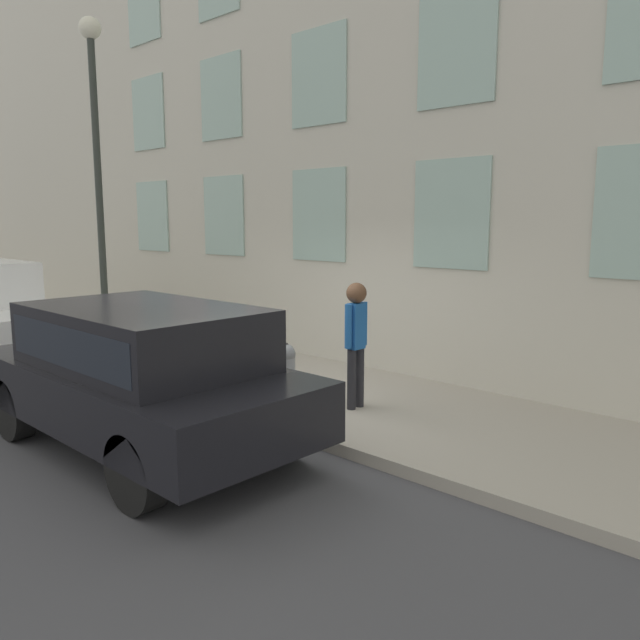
# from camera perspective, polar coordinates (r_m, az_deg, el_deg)

# --- Properties ---
(ground_plane) EXTENTS (80.00, 80.00, 0.00)m
(ground_plane) POSITION_cam_1_polar(r_m,az_deg,el_deg) (8.08, -8.06, -9.01)
(ground_plane) COLOR #47474C
(sidewalk) EXTENTS (2.97, 60.00, 0.14)m
(sidewalk) POSITION_cam_1_polar(r_m,az_deg,el_deg) (9.02, -0.64, -6.54)
(sidewalk) COLOR #A8A093
(sidewalk) RESTS_ON ground_plane
(building_facade) EXTENTS (0.33, 40.00, 10.85)m
(building_facade) POSITION_cam_1_polar(r_m,az_deg,el_deg) (10.35, 6.27, 25.49)
(building_facade) COLOR beige
(building_facade) RESTS_ON ground_plane
(fire_hydrant) EXTENTS (0.36, 0.47, 0.82)m
(fire_hydrant) POSITION_cam_1_polar(r_m,az_deg,el_deg) (8.01, -3.25, -4.95)
(fire_hydrant) COLOR gray
(fire_hydrant) RESTS_ON sidewalk
(person) EXTENTS (0.39, 0.26, 1.60)m
(person) POSITION_cam_1_polar(r_m,az_deg,el_deg) (7.81, 3.32, -1.24)
(person) COLOR #232328
(person) RESTS_ON sidewalk
(parked_truck_charcoal_near) EXTENTS (1.92, 4.29, 1.60)m
(parked_truck_charcoal_near) POSITION_cam_1_polar(r_m,az_deg,el_deg) (7.04, -16.02, -4.17)
(parked_truck_charcoal_near) COLOR black
(parked_truck_charcoal_near) RESTS_ON ground_plane
(street_lamp) EXTENTS (0.36, 0.36, 5.66)m
(street_lamp) POSITION_cam_1_polar(r_m,az_deg,el_deg) (11.53, -19.73, 14.26)
(street_lamp) COLOR #2D332D
(street_lamp) RESTS_ON sidewalk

